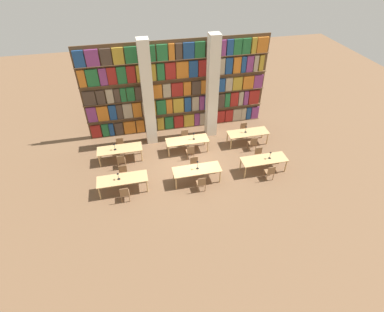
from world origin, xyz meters
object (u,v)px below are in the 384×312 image
(chair_3, at_px, (195,165))
(chair_4, at_px, (270,172))
(desk_lamp_2, at_px, (270,154))
(chair_7, at_px, (120,145))
(chair_10, at_px, (253,143))
(pillar_center, at_px, (212,89))
(desk_lamp_5, at_px, (246,128))
(chair_8, at_px, (190,151))
(reading_table_5, at_px, (248,133))
(chair_11, at_px, (244,130))
(reading_table_2, at_px, (264,160))
(reading_table_4, at_px, (187,141))
(desk_lamp_0, at_px, (118,175))
(desk_lamp_1, at_px, (198,163))
(chair_0, at_px, (125,193))
(reading_table_3, at_px, (120,150))
(reading_table_0, at_px, (122,180))
(desk_lamp_3, at_px, (114,146))
(chair_1, at_px, (123,173))
(reading_table_1, at_px, (197,170))
(pillar_left, at_px, (148,95))
(chair_9, at_px, (185,137))
(chair_2, at_px, (201,183))
(chair_5, at_px, (259,155))
(desk_lamp_4, at_px, (194,135))
(chair_6, at_px, (121,161))

(chair_3, bearing_deg, chair_4, 158.70)
(chair_3, distance_m, desk_lamp_2, 3.92)
(chair_7, distance_m, chair_10, 7.49)
(pillar_center, distance_m, desk_lamp_5, 2.96)
(chair_3, relative_size, chair_8, 1.00)
(reading_table_5, bearing_deg, chair_11, 86.37)
(reading_table_2, height_order, desk_lamp_5, desk_lamp_5)
(desk_lamp_2, relative_size, reading_table_4, 0.18)
(desk_lamp_0, height_order, desk_lamp_1, desk_lamp_1)
(chair_0, distance_m, reading_table_3, 3.17)
(chair_4, bearing_deg, reading_table_4, 137.62)
(chair_7, height_order, reading_table_4, chair_7)
(reading_table_0, bearing_deg, desk_lamp_3, 96.50)
(desk_lamp_3, bearing_deg, chair_1, -79.38)
(reading_table_1, distance_m, desk_lamp_5, 4.37)
(reading_table_0, distance_m, desk_lamp_3, 2.46)
(pillar_left, height_order, reading_table_4, pillar_left)
(desk_lamp_0, bearing_deg, chair_9, 39.35)
(pillar_center, distance_m, chair_3, 4.53)
(desk_lamp_5, bearing_deg, chair_2, -136.57)
(chair_5, relative_size, chair_11, 1.00)
(reading_table_4, bearing_deg, chair_0, -138.99)
(pillar_left, height_order, chair_11, pillar_left)
(desk_lamp_3, xyz_separation_m, chair_9, (3.98, 0.75, -0.55))
(chair_3, xyz_separation_m, desk_lamp_2, (3.82, -0.69, 0.57))
(chair_3, height_order, reading_table_3, chair_3)
(desk_lamp_0, xyz_separation_m, chair_4, (7.41, -0.80, -0.55))
(pillar_left, height_order, reading_table_2, pillar_left)
(desk_lamp_1, height_order, chair_5, desk_lamp_1)
(desk_lamp_4, bearing_deg, reading_table_3, 179.88)
(chair_7, relative_size, chair_8, 1.00)
(desk_lamp_1, xyz_separation_m, chair_11, (3.66, 3.20, -0.62))
(desk_lamp_4, xyz_separation_m, desk_lamp_5, (3.09, 0.02, -0.02))
(desk_lamp_5, bearing_deg, reading_table_4, -179.93)
(chair_1, xyz_separation_m, chair_6, (-0.07, 1.04, 0.00))
(pillar_center, distance_m, chair_1, 6.78)
(chair_7, xyz_separation_m, desk_lamp_4, (4.08, -0.72, 0.59))
(pillar_center, bearing_deg, chair_8, -128.96)
(chair_10, relative_size, desk_lamp_5, 2.06)
(desk_lamp_0, xyz_separation_m, desk_lamp_3, (-0.12, 2.42, 0.00))
(desk_lamp_1, xyz_separation_m, chair_9, (0.03, 3.23, -0.62))
(chair_9, bearing_deg, desk_lamp_5, 168.43)
(reading_table_4, bearing_deg, desk_lamp_1, -90.33)
(chair_3, relative_size, chair_5, 1.00)
(chair_5, height_order, desk_lamp_2, desk_lamp_2)
(desk_lamp_3, bearing_deg, reading_table_0, -83.50)
(reading_table_1, height_order, chair_6, chair_6)
(chair_3, xyz_separation_m, desk_lamp_4, (0.38, 1.85, 0.59))
(chair_0, height_order, reading_table_5, chair_0)
(chair_1, bearing_deg, chair_10, -172.08)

